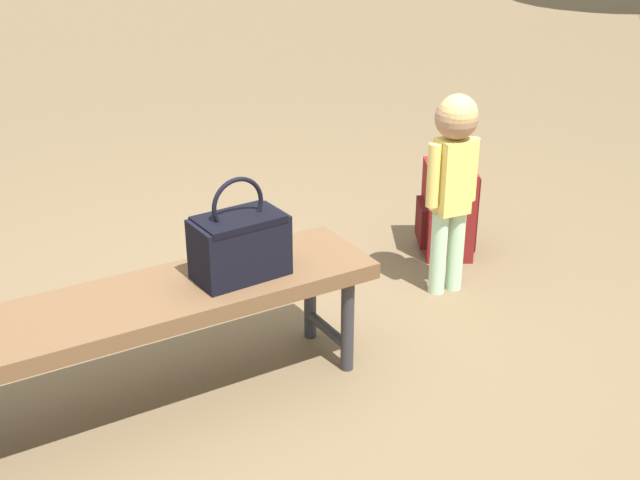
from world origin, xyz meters
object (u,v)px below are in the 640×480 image
Objects in this scene: park_bench at (152,309)px; backpack_large at (448,203)px; handbag at (240,243)px; child_standing at (453,164)px.

backpack_large is (1.70, 0.49, -0.14)m from park_bench.
handbag is 0.40× the size of child_standing.
child_standing is at bearing 6.49° from park_bench.
handbag is at bearing -169.97° from child_standing.
backpack_large reaches higher than park_bench.
handbag is 1.51m from backpack_large.
child_standing is (1.11, 0.20, 0.03)m from handbag.
child_standing reaches higher than park_bench.
handbag is 0.71× the size of backpack_large.
park_bench is 3.10× the size of backpack_large.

